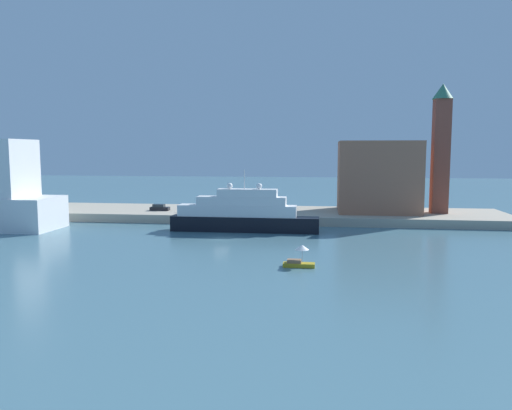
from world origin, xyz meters
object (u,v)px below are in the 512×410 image
at_px(large_yacht, 242,214).
at_px(bell_tower, 441,145).
at_px(person_figure, 183,208).
at_px(mooring_bollard, 229,214).
at_px(small_motorboat, 299,258).
at_px(harbor_building, 378,177).
at_px(parked_car, 160,208).

relative_size(large_yacht, bell_tower, 1.02).
xyz_separation_m(large_yacht, bell_tower, (38.58, 18.73, 12.78)).
relative_size(person_figure, mooring_bollard, 2.87).
bearing_deg(large_yacht, small_motorboat, -66.45).
bearing_deg(harbor_building, small_motorboat, -107.32).
xyz_separation_m(harbor_building, mooring_bollard, (-30.36, -10.24, -7.18)).
bearing_deg(large_yacht, parked_car, 143.79).
height_order(small_motorboat, mooring_bollard, small_motorboat).
relative_size(harbor_building, bell_tower, 0.63).
xyz_separation_m(large_yacht, parked_car, (-20.74, 15.19, -0.79)).
bearing_deg(bell_tower, parked_car, -176.58).
distance_m(person_figure, mooring_bollard, 11.22).
height_order(large_yacht, small_motorboat, large_yacht).
relative_size(small_motorboat, harbor_building, 0.24).
relative_size(parked_car, person_figure, 2.29).
bearing_deg(parked_car, person_figure, -20.77).
bearing_deg(small_motorboat, bell_tower, 59.43).
height_order(harbor_building, bell_tower, bell_tower).
distance_m(large_yacht, small_motorboat, 29.31).
xyz_separation_m(small_motorboat, bell_tower, (26.90, 45.54, 14.81)).
relative_size(harbor_building, mooring_bollard, 26.51).
xyz_separation_m(person_figure, mooring_bollard, (10.60, -3.66, -0.53)).
height_order(harbor_building, parked_car, harbor_building).
bearing_deg(bell_tower, small_motorboat, -120.57).
distance_m(bell_tower, mooring_bollard, 45.98).
bearing_deg(mooring_bollard, parked_car, 160.31).
bearing_deg(bell_tower, mooring_bollard, -167.55).
xyz_separation_m(parked_car, mooring_bollard, (16.51, -5.91, -0.29)).
bearing_deg(mooring_bollard, bell_tower, 12.45).
height_order(small_motorboat, bell_tower, bell_tower).
height_order(large_yacht, mooring_bollard, large_yacht).
relative_size(large_yacht, parked_car, 6.54).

